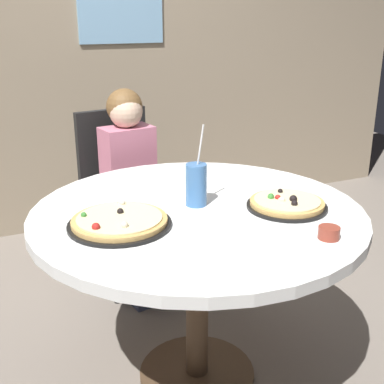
{
  "coord_description": "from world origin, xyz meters",
  "views": [
    {
      "loc": [
        -0.74,
        -1.57,
        1.44
      ],
      "look_at": [
        0.0,
        0.05,
        0.8
      ],
      "focal_mm": 47.0,
      "sensor_mm": 36.0,
      "label": 1
    }
  ],
  "objects_px": {
    "dining_table": "(197,232)",
    "diner_child": "(136,206)",
    "pizza_veggie": "(287,204)",
    "pizza_cheese": "(119,222)",
    "sauce_bowl": "(329,233)",
    "soda_cup": "(196,185)",
    "chair_wooden": "(121,188)"
  },
  "relations": [
    {
      "from": "diner_child",
      "to": "soda_cup",
      "type": "relative_size",
      "value": 3.52
    },
    {
      "from": "dining_table",
      "to": "diner_child",
      "type": "xyz_separation_m",
      "value": [
        0.01,
        0.78,
        -0.17
      ]
    },
    {
      "from": "diner_child",
      "to": "dining_table",
      "type": "bearing_deg",
      "value": -90.79
    },
    {
      "from": "dining_table",
      "to": "pizza_cheese",
      "type": "xyz_separation_m",
      "value": [
        -0.31,
        -0.04,
        0.11
      ]
    },
    {
      "from": "diner_child",
      "to": "pizza_cheese",
      "type": "relative_size",
      "value": 3.04
    },
    {
      "from": "pizza_veggie",
      "to": "sauce_bowl",
      "type": "relative_size",
      "value": 4.28
    },
    {
      "from": "chair_wooden",
      "to": "diner_child",
      "type": "bearing_deg",
      "value": -82.5
    },
    {
      "from": "dining_table",
      "to": "pizza_cheese",
      "type": "relative_size",
      "value": 3.48
    },
    {
      "from": "soda_cup",
      "to": "sauce_bowl",
      "type": "height_order",
      "value": "soda_cup"
    },
    {
      "from": "sauce_bowl",
      "to": "soda_cup",
      "type": "bearing_deg",
      "value": 120.13
    },
    {
      "from": "sauce_bowl",
      "to": "dining_table",
      "type": "bearing_deg",
      "value": 123.69
    },
    {
      "from": "diner_child",
      "to": "soda_cup",
      "type": "xyz_separation_m",
      "value": [
        0.0,
        -0.74,
        0.35
      ]
    },
    {
      "from": "dining_table",
      "to": "soda_cup",
      "type": "relative_size",
      "value": 4.02
    },
    {
      "from": "diner_child",
      "to": "soda_cup",
      "type": "distance_m",
      "value": 0.82
    },
    {
      "from": "chair_wooden",
      "to": "pizza_veggie",
      "type": "relative_size",
      "value": 3.17
    },
    {
      "from": "diner_child",
      "to": "pizza_veggie",
      "type": "distance_m",
      "value": 1.0
    },
    {
      "from": "chair_wooden",
      "to": "pizza_veggie",
      "type": "xyz_separation_m",
      "value": [
        0.32,
        -1.09,
        0.24
      ]
    },
    {
      "from": "pizza_veggie",
      "to": "soda_cup",
      "type": "bearing_deg",
      "value": 150.08
    },
    {
      "from": "soda_cup",
      "to": "sauce_bowl",
      "type": "bearing_deg",
      "value": -59.87
    },
    {
      "from": "soda_cup",
      "to": "pizza_veggie",
      "type": "bearing_deg",
      "value": -29.92
    },
    {
      "from": "dining_table",
      "to": "pizza_cheese",
      "type": "distance_m",
      "value": 0.33
    },
    {
      "from": "chair_wooden",
      "to": "diner_child",
      "type": "distance_m",
      "value": 0.19
    },
    {
      "from": "dining_table",
      "to": "pizza_veggie",
      "type": "height_order",
      "value": "pizza_veggie"
    },
    {
      "from": "sauce_bowl",
      "to": "pizza_veggie",
      "type": "bearing_deg",
      "value": 83.45
    },
    {
      "from": "pizza_cheese",
      "to": "soda_cup",
      "type": "xyz_separation_m",
      "value": [
        0.32,
        0.07,
        0.06
      ]
    },
    {
      "from": "dining_table",
      "to": "diner_child",
      "type": "relative_size",
      "value": 1.14
    },
    {
      "from": "chair_wooden",
      "to": "diner_child",
      "type": "xyz_separation_m",
      "value": [
        0.02,
        -0.18,
        -0.05
      ]
    },
    {
      "from": "soda_cup",
      "to": "dining_table",
      "type": "bearing_deg",
      "value": -107.48
    },
    {
      "from": "soda_cup",
      "to": "sauce_bowl",
      "type": "relative_size",
      "value": 4.39
    },
    {
      "from": "pizza_veggie",
      "to": "pizza_cheese",
      "type": "distance_m",
      "value": 0.62
    },
    {
      "from": "dining_table",
      "to": "chair_wooden",
      "type": "xyz_separation_m",
      "value": [
        -0.01,
        0.96,
        -0.12
      ]
    },
    {
      "from": "diner_child",
      "to": "chair_wooden",
      "type": "bearing_deg",
      "value": 97.5
    }
  ]
}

